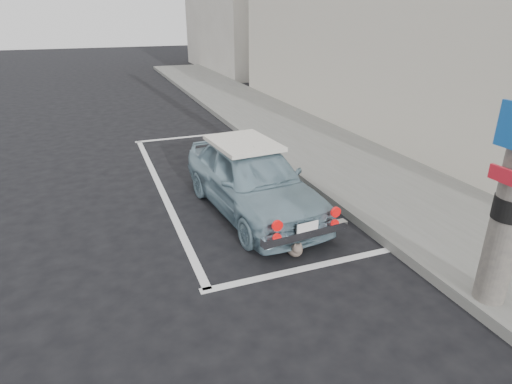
% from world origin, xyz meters
% --- Properties ---
extents(ground, '(80.00, 80.00, 0.00)m').
position_xyz_m(ground, '(0.00, 0.00, 0.00)').
color(ground, black).
rests_on(ground, ground).
extents(sidewalk, '(2.80, 40.00, 0.15)m').
position_xyz_m(sidewalk, '(3.20, 2.00, 0.07)').
color(sidewalk, slate).
rests_on(sidewalk, ground).
extents(pline_rear, '(3.00, 0.12, 0.01)m').
position_xyz_m(pline_rear, '(0.50, -0.50, 0.00)').
color(pline_rear, silver).
rests_on(pline_rear, ground).
extents(pline_front, '(3.00, 0.12, 0.01)m').
position_xyz_m(pline_front, '(0.50, 6.50, 0.00)').
color(pline_front, silver).
rests_on(pline_front, ground).
extents(pline_side, '(0.12, 7.00, 0.01)m').
position_xyz_m(pline_side, '(-0.90, 3.00, 0.00)').
color(pline_side, silver).
rests_on(pline_side, ground).
extents(retro_coupe, '(1.71, 3.62, 1.19)m').
position_xyz_m(retro_coupe, '(0.43, 1.46, 0.60)').
color(retro_coupe, '#7A99A8').
rests_on(retro_coupe, ground).
extents(cat, '(0.29, 0.52, 0.28)m').
position_xyz_m(cat, '(0.47, -0.13, 0.13)').
color(cat, '#6A5A51').
rests_on(cat, ground).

